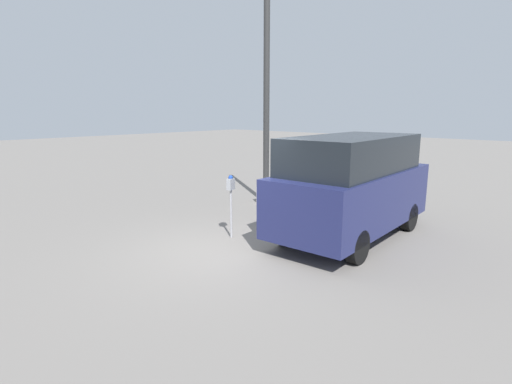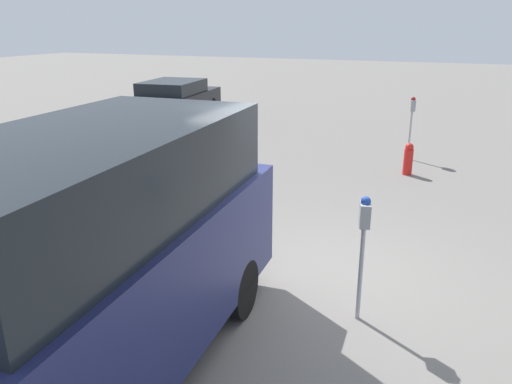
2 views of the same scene
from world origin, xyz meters
The scene contains 4 objects.
ground_plane centered at (0.00, 0.00, 0.00)m, with size 80.00×80.00×0.00m, color slate.
parking_meter_near centered at (0.66, 0.57, 1.09)m, with size 0.22×0.15×1.47m.
lamp_post centered at (3.95, 2.34, 2.46)m, with size 0.44×0.44×6.55m.
parked_van centered at (2.52, -1.49, 1.26)m, with size 4.69×2.11×2.36m.
Camera 1 is at (-5.57, -5.86, 2.90)m, focal length 28.00 mm.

